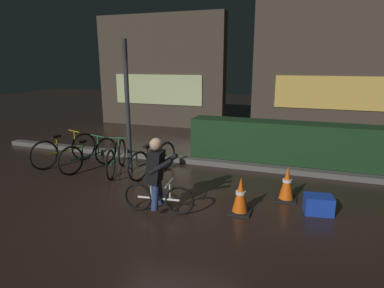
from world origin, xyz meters
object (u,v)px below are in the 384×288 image
object	(u,v)px
parked_bike_center_left	(116,158)
cyclist	(157,175)
parked_bike_leftmost	(65,150)
parked_bike_center_right	(153,160)
traffic_cone_near	(241,196)
parked_bike_left_mid	(89,155)
blue_crate	(318,205)
street_post	(128,108)
traffic_cone_far	(287,184)

from	to	relation	value
parked_bike_center_left	cyclist	xyz separation A→B (m)	(1.72, -1.51, 0.29)
cyclist	parked_bike_leftmost	bearing A→B (deg)	146.96
parked_bike_center_right	traffic_cone_near	xyz separation A→B (m)	(2.16, -1.21, -0.04)
parked_bike_leftmost	parked_bike_left_mid	world-z (taller)	parked_bike_leftmost
parked_bike_leftmost	blue_crate	distance (m)	5.72
parked_bike_left_mid	street_post	bearing A→B (deg)	-59.17
street_post	parked_bike_leftmost	distance (m)	2.00
parked_bike_leftmost	parked_bike_center_left	xyz separation A→B (m)	(1.46, -0.07, -0.02)
parked_bike_left_mid	traffic_cone_far	world-z (taller)	parked_bike_left_mid
parked_bike_leftmost	traffic_cone_near	xyz separation A→B (m)	(4.46, -1.17, -0.06)
parked_bike_center_right	traffic_cone_near	bearing A→B (deg)	-105.96
parked_bike_leftmost	traffic_cone_far	xyz separation A→B (m)	(5.13, -0.38, -0.05)
street_post	parked_bike_center_right	size ratio (longest dim) A/B	1.84
traffic_cone_near	cyclist	distance (m)	1.39
parked_bike_left_mid	parked_bike_center_left	xyz separation A→B (m)	(0.69, 0.04, -0.00)
parked_bike_left_mid	traffic_cone_far	bearing A→B (deg)	-77.78
parked_bike_left_mid	parked_bike_center_right	distance (m)	1.54
street_post	traffic_cone_near	size ratio (longest dim) A/B	4.72
street_post	traffic_cone_near	world-z (taller)	street_post
parked_bike_center_right	blue_crate	world-z (taller)	parked_bike_center_right
parked_bike_left_mid	traffic_cone_far	size ratio (longest dim) A/B	2.49
parked_bike_left_mid	parked_bike_center_right	world-z (taller)	parked_bike_left_mid
street_post	parked_bike_left_mid	bearing A→B (deg)	-164.94
parked_bike_center_left	cyclist	size ratio (longest dim) A/B	1.23
parked_bike_center_right	blue_crate	distance (m)	3.46
traffic_cone_near	traffic_cone_far	size ratio (longest dim) A/B	0.97
street_post	traffic_cone_near	bearing A→B (deg)	-25.07
street_post	parked_bike_leftmost	xyz separation A→B (m)	(-1.68, -0.13, -1.08)
blue_crate	traffic_cone_far	bearing A→B (deg)	144.02
street_post	blue_crate	bearing A→B (deg)	-12.74
street_post	traffic_cone_far	xyz separation A→B (m)	(3.45, -0.52, -1.13)
parked_bike_left_mid	cyclist	distance (m)	2.84
parked_bike_leftmost	parked_bike_center_right	world-z (taller)	parked_bike_leftmost
street_post	parked_bike_left_mid	distance (m)	1.44
street_post	parked_bike_center_left	size ratio (longest dim) A/B	1.87
parked_bike_leftmost	cyclist	xyz separation A→B (m)	(3.18, -1.58, 0.27)
traffic_cone_near	traffic_cone_far	xyz separation A→B (m)	(0.67, 0.78, 0.01)
parked_bike_center_right	traffic_cone_far	world-z (taller)	parked_bike_center_right
parked_bike_left_mid	blue_crate	bearing A→B (deg)	-81.85
street_post	traffic_cone_far	distance (m)	3.67
cyclist	traffic_cone_far	bearing A→B (deg)	25.01
parked_bike_left_mid	traffic_cone_near	xyz separation A→B (m)	(3.69, -1.05, -0.05)
parked_bike_left_mid	cyclist	world-z (taller)	cyclist
cyclist	blue_crate	bearing A→B (deg)	11.67
street_post	traffic_cone_far	bearing A→B (deg)	-8.51
parked_bike_center_left	blue_crate	bearing A→B (deg)	-116.65
traffic_cone_near	traffic_cone_far	world-z (taller)	traffic_cone_far
parked_bike_leftmost	parked_bike_left_mid	distance (m)	0.78
parked_bike_center_right	parked_bike_center_left	bearing A→B (deg)	111.29
parked_bike_left_mid	traffic_cone_near	bearing A→B (deg)	-90.17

